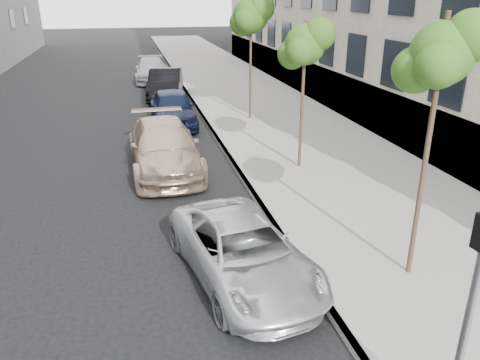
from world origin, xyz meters
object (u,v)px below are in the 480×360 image
object	(u,v)px
tree_near	(443,55)
minivan	(243,251)
signal_pole	(472,301)
sedan_rear	(151,70)
suv	(164,147)
tree_far	(252,15)
sedan_black	(165,84)
sedan_blue	(173,108)
tree_mid	(306,45)

from	to	relation	value
tree_near	minivan	bearing A→B (deg)	167.12
signal_pole	tree_near	bearing A→B (deg)	59.14
signal_pole	sedan_rear	size ratio (longest dim) A/B	0.64
suv	sedan_rear	bearing A→B (deg)	87.12
tree_near	tree_far	world-z (taller)	tree_far
minivan	tree_near	bearing A→B (deg)	-22.58
tree_near	sedan_black	distance (m)	19.53
sedan_black	sedan_rear	distance (m)	5.74
suv	sedan_black	bearing A→B (deg)	83.95
signal_pole	sedan_blue	world-z (taller)	signal_pole
tree_near	suv	world-z (taller)	tree_near
signal_pole	sedan_black	xyz separation A→B (m)	(-1.68, 22.35, -1.36)
tree_far	suv	size ratio (longest dim) A/B	1.00
tree_mid	tree_far	xyz separation A→B (m)	(0.00, 6.50, 0.57)
sedan_blue	sedan_rear	world-z (taller)	sedan_blue
tree_far	suv	distance (m)	7.91
signal_pole	sedan_rear	distance (m)	28.19
sedan_blue	sedan_rear	distance (m)	11.50
signal_pole	minivan	world-z (taller)	signal_pole
minivan	tree_mid	bearing A→B (deg)	50.20
signal_pole	sedan_blue	size ratio (longest dim) A/B	0.72
suv	sedan_black	size ratio (longest dim) A/B	1.10
tree_mid	minivan	distance (m)	7.45
tree_near	sedan_rear	xyz separation A→B (m)	(-3.77, 24.61, -3.72)
tree_mid	signal_pole	distance (m)	10.26
tree_mid	sedan_black	bearing A→B (deg)	105.02
minivan	sedan_black	xyz separation A→B (m)	(0.00, 18.13, 0.18)
tree_far	suv	bearing A→B (deg)	-128.61
tree_near	tree_far	xyz separation A→B (m)	(0.00, 13.00, 0.11)
tree_far	minivan	size ratio (longest dim) A/B	1.20
tree_near	minivan	xyz separation A→B (m)	(-3.33, 0.76, -3.84)
tree_far	sedan_black	size ratio (longest dim) A/B	1.10
sedan_rear	signal_pole	bearing A→B (deg)	-83.12
suv	sedan_black	xyz separation A→B (m)	(1.00, 11.31, 0.03)
sedan_rear	tree_far	bearing A→B (deg)	-69.47
tree_far	sedan_blue	size ratio (longest dim) A/B	1.18
tree_far	signal_pole	world-z (taller)	tree_far
tree_near	tree_mid	distance (m)	6.52
sedan_rear	sedan_black	bearing A→B (deg)	-83.04
tree_mid	sedan_rear	xyz separation A→B (m)	(-3.77, 18.11, -3.27)
suv	sedan_rear	world-z (taller)	suv
signal_pole	sedan_black	bearing A→B (deg)	88.92
tree_mid	signal_pole	world-z (taller)	tree_mid
minivan	sedan_black	size ratio (longest dim) A/B	0.92
tree_mid	minivan	world-z (taller)	tree_mid
signal_pole	sedan_black	size ratio (longest dim) A/B	0.67
tree_far	signal_pole	distance (m)	16.71
tree_mid	minivan	xyz separation A→B (m)	(-3.33, -5.74, -3.38)
tree_far	sedan_blue	world-z (taller)	tree_far
tree_mid	sedan_black	size ratio (longest dim) A/B	0.96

